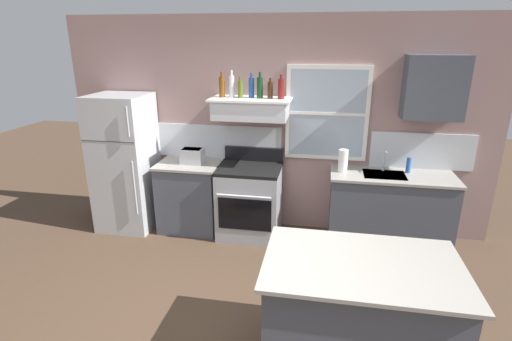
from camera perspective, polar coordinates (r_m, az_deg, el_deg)
The scene contains 20 objects.
ground_plane at distance 3.62m, azimuth -2.86°, elevation -23.17°, with size 16.00×16.00×0.00m, color #4C3828.
back_wall at distance 5.00m, azimuth 3.04°, elevation 6.41°, with size 5.40×0.11×2.70m.
refrigerator at distance 5.36m, azimuth -18.57°, elevation 1.07°, with size 0.70×0.72×1.76m.
counter_left_of_stove at distance 5.21m, azimuth -9.51°, elevation -3.66°, with size 0.79×0.63×0.91m.
toaster at distance 5.01m, azimuth -9.28°, elevation 2.15°, with size 0.30×0.20×0.19m.
stove_range at distance 4.97m, azimuth -0.90°, elevation -4.41°, with size 0.76×0.69×1.09m.
range_hood_shelf at distance 4.73m, azimuth -0.75°, elevation 9.08°, with size 0.96×0.52×0.24m.
bottle_amber_wine at distance 4.78m, azimuth -4.99°, elevation 12.11°, with size 0.07×0.07×0.30m.
bottle_clear_tall at distance 4.76m, azimuth -3.57°, elevation 12.22°, with size 0.06×0.06×0.32m.
bottle_olive_oil_square at distance 4.72m, azimuth -2.30°, elevation 11.80°, with size 0.06×0.06×0.25m.
bottle_blue_liqueur at distance 4.73m, azimuth -0.67°, elevation 12.04°, with size 0.07×0.07×0.29m.
bottle_dark_green_wine at distance 4.68m, azimuth 0.58°, elevation 12.06°, with size 0.07×0.07×0.30m.
bottle_brown_stout at distance 4.65m, azimuth 2.09°, elevation 11.67°, with size 0.06×0.06×0.24m.
bottle_red_label_wine at distance 4.63m, azimuth 3.68°, elevation 11.84°, with size 0.07×0.07×0.28m.
counter_right_with_sink at distance 4.99m, azimuth 18.81°, elevation -5.46°, with size 1.43×0.63×0.91m.
sink_faucet at distance 4.85m, azimuth 18.26°, elevation 1.84°, with size 0.03×0.17×0.28m.
paper_towel_roll at distance 4.73m, azimuth 12.59°, elevation 1.40°, with size 0.11×0.11×0.27m, color white.
dish_soap_bottle at distance 4.93m, azimuth 21.38°, elevation 0.71°, with size 0.06×0.06×0.18m, color blue.
kitchen_island at distance 3.19m, azimuth 14.63°, elevation -19.84°, with size 1.40×0.90×0.91m.
upper_cabinet_right at distance 4.83m, azimuth 24.57°, elevation 10.94°, with size 0.64×0.32×0.70m.
Camera 1 is at (0.64, -2.62, 2.41)m, focal length 27.40 mm.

